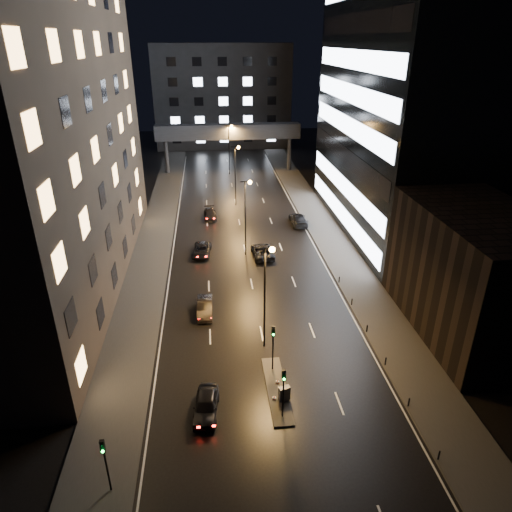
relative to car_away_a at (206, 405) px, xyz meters
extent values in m
plane|color=black|center=(5.43, 39.89, -0.77)|extent=(160.00, 160.00, 0.00)
cube|color=#383533|center=(-7.07, 34.89, -0.69)|extent=(5.00, 110.00, 0.15)
cube|color=#383533|center=(17.93, 34.89, -0.69)|extent=(5.00, 110.00, 0.15)
cube|color=#2D2319|center=(-17.07, 23.89, 19.23)|extent=(15.00, 48.00, 40.00)
cube|color=black|center=(25.43, 8.89, 5.23)|extent=(10.00, 18.00, 12.00)
cube|color=black|center=(30.43, 35.89, 21.73)|extent=(20.00, 36.00, 45.00)
cube|color=#333335|center=(5.43, 97.89, 11.73)|extent=(34.00, 14.00, 25.00)
cube|color=#333335|center=(5.43, 69.89, 7.73)|extent=(30.00, 3.00, 3.00)
cylinder|color=#333335|center=(-7.57, 69.89, 2.73)|extent=(0.80, 0.80, 7.00)
cylinder|color=#333335|center=(18.43, 69.89, 2.73)|extent=(0.80, 0.80, 7.00)
cube|color=#383533|center=(5.73, 1.89, -0.69)|extent=(1.60, 8.00, 0.15)
cylinder|color=black|center=(5.73, 4.39, 1.13)|extent=(0.12, 0.12, 3.50)
cube|color=black|center=(5.73, 4.39, 3.33)|extent=(0.28, 0.22, 0.90)
sphere|color=#0CFF33|center=(5.73, 4.25, 3.05)|extent=(0.18, 0.18, 0.18)
cylinder|color=black|center=(5.73, -1.11, 1.13)|extent=(0.12, 0.12, 3.50)
cube|color=black|center=(5.73, -1.11, 3.33)|extent=(0.28, 0.22, 0.90)
sphere|color=#0CFF33|center=(5.73, -1.25, 3.05)|extent=(0.18, 0.18, 0.18)
cylinder|color=black|center=(-6.07, -6.11, 0.98)|extent=(0.12, 0.12, 3.50)
cube|color=black|center=(-6.07, -6.11, 3.18)|extent=(0.28, 0.22, 0.90)
sphere|color=#0CFF33|center=(-6.07, -6.25, 2.90)|extent=(0.18, 0.18, 0.18)
cylinder|color=black|center=(15.63, -6.11, -0.32)|extent=(0.12, 0.12, 0.90)
cylinder|color=black|center=(15.63, -1.11, -0.32)|extent=(0.12, 0.12, 0.90)
cylinder|color=black|center=(15.63, 3.89, -0.32)|extent=(0.12, 0.12, 0.90)
cylinder|color=black|center=(15.63, 8.89, -0.32)|extent=(0.12, 0.12, 0.90)
cylinder|color=black|center=(15.63, 13.89, -0.32)|extent=(0.12, 0.12, 0.90)
cylinder|color=black|center=(15.63, 18.89, -0.32)|extent=(0.12, 0.12, 0.90)
cylinder|color=black|center=(5.43, 7.89, 4.23)|extent=(0.18, 0.18, 10.00)
cylinder|color=black|center=(5.43, 7.89, 9.23)|extent=(1.20, 0.12, 0.12)
sphere|color=#FF9E38|center=(6.03, 7.89, 9.13)|extent=(0.50, 0.50, 0.50)
cylinder|color=black|center=(5.43, 27.89, 4.23)|extent=(0.18, 0.18, 10.00)
cylinder|color=black|center=(5.43, 27.89, 9.23)|extent=(1.20, 0.12, 0.12)
sphere|color=#FF9E38|center=(6.03, 27.89, 9.13)|extent=(0.50, 0.50, 0.50)
cylinder|color=black|center=(5.43, 47.89, 4.23)|extent=(0.18, 0.18, 10.00)
cylinder|color=black|center=(5.43, 47.89, 9.23)|extent=(1.20, 0.12, 0.12)
sphere|color=#FF9E38|center=(6.03, 47.89, 9.13)|extent=(0.50, 0.50, 0.50)
cylinder|color=black|center=(5.43, 67.89, 4.23)|extent=(0.18, 0.18, 10.00)
cylinder|color=black|center=(5.43, 67.89, 9.23)|extent=(1.20, 0.12, 0.12)
sphere|color=#FF9E38|center=(6.03, 67.89, 9.13)|extent=(0.50, 0.50, 0.50)
imported|color=black|center=(0.00, 0.00, 0.00)|extent=(2.27, 4.66, 1.53)
imported|color=black|center=(-0.03, 14.08, -0.02)|extent=(1.64, 4.53, 1.48)
imported|color=black|center=(-0.36, 28.51, -0.09)|extent=(2.70, 5.06, 1.35)
imported|color=black|center=(0.97, 42.09, -0.08)|extent=(2.17, 4.81, 1.37)
imported|color=black|center=(7.55, 27.16, -0.02)|extent=(2.84, 5.55, 1.50)
imported|color=black|center=(14.41, 37.95, 0.06)|extent=(2.35, 5.70, 1.65)
cube|color=#4E4F51|center=(6.13, 0.63, 0.00)|extent=(0.98, 0.67, 1.23)
cone|color=#D63E0B|center=(5.89, 2.56, -0.54)|extent=(0.42, 0.42, 0.46)
cone|color=#FF360D|center=(5.36, 0.74, -0.53)|extent=(0.39, 0.39, 0.48)
camera|label=1|loc=(1.00, -26.64, 25.23)|focal=32.00mm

